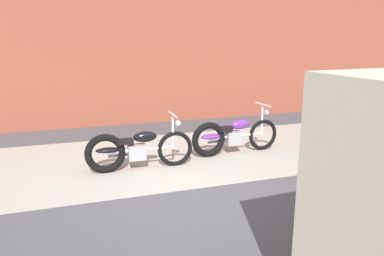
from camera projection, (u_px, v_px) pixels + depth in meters
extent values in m
plane|color=#47474C|center=(190.00, 190.00, 5.95)|extent=(80.00, 80.00, 0.00)
cube|color=#9E998E|center=(164.00, 157.00, 7.56)|extent=(36.00, 3.50, 0.01)
cube|color=brown|center=(131.00, 22.00, 10.07)|extent=(36.00, 0.50, 5.63)
torus|color=black|center=(175.00, 149.00, 6.99)|extent=(0.68, 0.09, 0.68)
torus|color=black|center=(105.00, 154.00, 6.61)|extent=(0.73, 0.14, 0.73)
cylinder|color=silver|center=(141.00, 150.00, 6.80)|extent=(1.24, 0.08, 0.06)
cube|color=#99999E|center=(137.00, 152.00, 6.78)|extent=(0.32, 0.23, 0.28)
ellipsoid|color=black|center=(145.00, 137.00, 6.76)|extent=(0.44, 0.20, 0.20)
ellipsoid|color=black|center=(108.00, 150.00, 6.61)|extent=(0.44, 0.19, 0.10)
cube|color=black|center=(125.00, 142.00, 6.67)|extent=(0.28, 0.20, 0.08)
cylinder|color=silver|center=(173.00, 133.00, 6.91)|extent=(0.04, 0.04, 0.62)
cylinder|color=silver|center=(173.00, 114.00, 6.82)|extent=(0.04, 0.58, 0.03)
sphere|color=white|center=(178.00, 123.00, 6.89)|extent=(0.11, 0.11, 0.11)
cylinder|color=silver|center=(123.00, 155.00, 6.87)|extent=(0.55, 0.07, 0.06)
torus|color=black|center=(263.00, 135.00, 8.00)|extent=(0.68, 0.12, 0.68)
torus|color=black|center=(209.00, 140.00, 7.52)|extent=(0.74, 0.18, 0.73)
cylinder|color=silver|center=(237.00, 136.00, 7.75)|extent=(1.24, 0.13, 0.06)
cube|color=#99999E|center=(233.00, 138.00, 7.73)|extent=(0.33, 0.24, 0.28)
ellipsoid|color=#6B2D93|center=(240.00, 124.00, 7.72)|extent=(0.45, 0.22, 0.20)
ellipsoid|color=#6B2D93|center=(211.00, 137.00, 7.52)|extent=(0.45, 0.21, 0.10)
cube|color=black|center=(225.00, 129.00, 7.61)|extent=(0.29, 0.22, 0.08)
cylinder|color=silver|center=(262.00, 121.00, 7.91)|extent=(0.05, 0.05, 0.62)
cylinder|color=silver|center=(263.00, 105.00, 7.82)|extent=(0.07, 0.58, 0.03)
sphere|color=white|center=(266.00, 112.00, 7.90)|extent=(0.11, 0.11, 0.11)
cylinder|color=silver|center=(220.00, 141.00, 7.80)|extent=(0.55, 0.09, 0.06)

